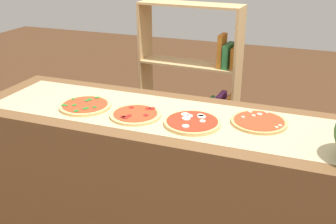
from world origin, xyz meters
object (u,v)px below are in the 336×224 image
(pizza_spinach_0, at_px, (85,106))
(bookshelf, at_px, (200,97))
(pizza_pepperoni_1, at_px, (135,115))
(pizza_mushroom_3, at_px, (259,122))
(pizza_mozzarella_2, at_px, (192,122))

(pizza_spinach_0, height_order, bookshelf, bookshelf)
(bookshelf, bearing_deg, pizza_pepperoni_1, -92.88)
(pizza_spinach_0, relative_size, pizza_pepperoni_1, 1.05)
(pizza_mushroom_3, height_order, bookshelf, bookshelf)
(pizza_mozzarella_2, bearing_deg, pizza_mushroom_3, 22.61)
(pizza_spinach_0, distance_m, bookshelf, 1.22)
(pizza_mushroom_3, bearing_deg, pizza_mozzarella_2, -157.39)
(pizza_pepperoni_1, xyz_separation_m, pizza_mushroom_3, (0.67, 0.15, 0.00))
(pizza_spinach_0, bearing_deg, bookshelf, 70.60)
(pizza_spinach_0, height_order, pizza_pepperoni_1, pizza_spinach_0)
(pizza_pepperoni_1, relative_size, pizza_mozzarella_2, 0.95)
(pizza_pepperoni_1, xyz_separation_m, bookshelf, (0.06, 1.13, -0.29))
(pizza_mushroom_3, distance_m, bookshelf, 1.20)
(pizza_spinach_0, distance_m, pizza_mushroom_3, 1.02)
(pizza_spinach_0, bearing_deg, pizza_pepperoni_1, -2.04)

